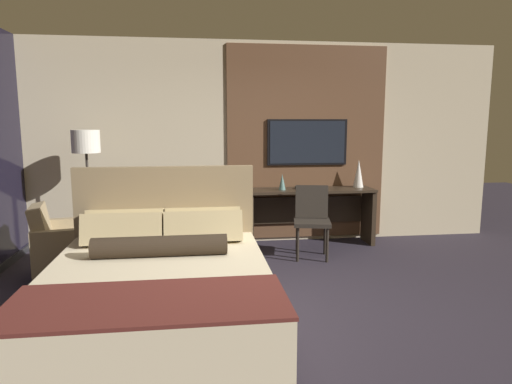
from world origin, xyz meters
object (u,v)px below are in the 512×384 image
Objects in this scene: bed at (160,294)px; floor_lamp at (86,152)px; desk at (310,207)px; vase_tall at (358,173)px; vase_short at (282,182)px; tv at (307,142)px; desk_chair at (312,214)px; armchair_by_window at (66,250)px; book at (304,188)px.

floor_lamp is at bearing 113.58° from bed.
floor_lamp reaches higher than desk.
vase_tall is 1.13m from vase_short.
bed is 1.90× the size of tv.
desk_chair is at bearing -98.72° from tv.
bed is 2.69m from desk_chair.
desk_chair is (-0.12, -0.77, -0.88)m from tv.
floor_lamp is (0.12, 0.69, 1.06)m from armchair_by_window.
floor_lamp reaches higher than vase_tall.
tv is 0.71m from vase_short.
desk_chair is 4.19× the size of vase_short.
bed is 2.99m from vase_short.
bed is 3.18m from book.
tv is at bearing 92.89° from desk_chair.
floor_lamp is at bearing -175.15° from book.
floor_lamp reaches higher than desk_chair.
floor_lamp reaches higher than vase_short.
vase_tall reaches higher than desk_chair.
vase_tall reaches higher than desk.
vase_tall is (3.61, 0.30, -0.36)m from floor_lamp.
book is at bearing -175.90° from vase_tall.
bed is at bearing -134.11° from vase_tall.
desk is 1.54× the size of tv.
desk is at bearing 4.97° from floor_lamp.
armchair_by_window is 2.15× the size of vase_tall.
armchair_by_window is 3.93m from vase_tall.
book is at bearing 55.69° from bed.
vase_short is 0.33m from book.
desk is at bearing 90.13° from desk_chair.
tv is 1.18m from desk_chair.
floor_lamp reaches higher than bed.
desk is 0.84m from vase_tall.
vase_short is at bearing -82.81° from armchair_by_window.
bed reaches higher than armchair_by_window.
armchair_by_window is 0.52× the size of floor_lamp.
desk is (1.87, 2.62, 0.16)m from bed.
bed is at bearing -124.31° from book.
tv is (1.87, 2.81, 1.05)m from bed.
bed is at bearing -125.52° from desk.
armchair_by_window and book have the same top height.
floor_lamp is 2.87m from book.
armchair_by_window is at bearing -161.45° from vase_short.
armchair_by_window reaches higher than desk.
floor_lamp is at bearing -175.21° from desk_chair.
bed is at bearing -123.64° from tv.
floor_lamp is 7.46× the size of vase_short.
bed is 3.22m from desk.
vase_tall reaches higher than armchair_by_window.
desk is 2.10× the size of armchair_by_window.
desk is 1.95× the size of desk_chair.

